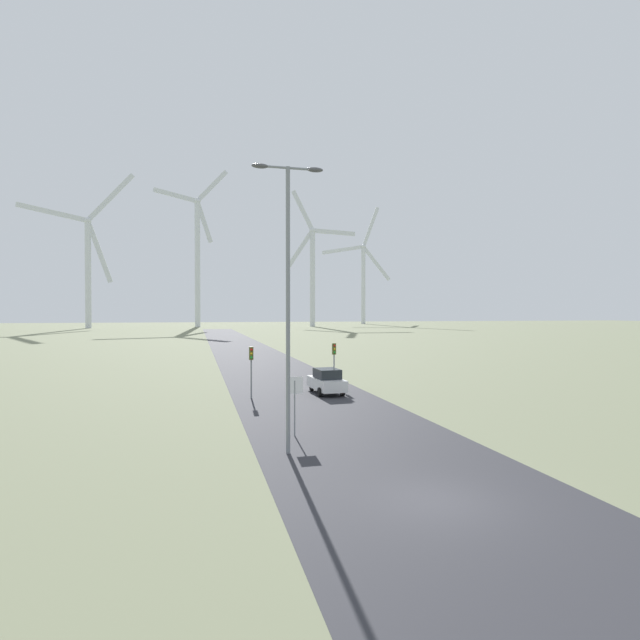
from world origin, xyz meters
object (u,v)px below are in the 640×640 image
wind_turbine_center (197,251)px  wind_turbine_far_right (363,275)px  wind_turbine_left (88,259)px  stop_sign_near (295,395)px  streetlamp (288,279)px  wind_turbine_right (313,267)px  traffic_light_post_near_right (334,355)px  traffic_light_post_near_left (251,360)px  car_approaching (327,381)px

wind_turbine_center → wind_turbine_far_right: (84.72, 36.75, -5.22)m
wind_turbine_left → stop_sign_near: bearing=-76.3°
stop_sign_near → wind_turbine_left: 187.28m
wind_turbine_far_right → streetlamp: bearing=-109.7°
streetlamp → wind_turbine_far_right: wind_turbine_far_right is taller
wind_turbine_right → traffic_light_post_near_right: bearing=-102.6°
streetlamp → traffic_light_post_near_left: 14.64m
traffic_light_post_near_right → car_approaching: size_ratio=0.82×
streetlamp → wind_turbine_center: size_ratio=0.18×
wind_turbine_left → traffic_light_post_near_left: bearing=-75.7°
traffic_light_post_near_left → wind_turbine_far_right: 230.43m
stop_sign_near → traffic_light_post_near_left: bearing=94.5°
car_approaching → wind_turbine_left: wind_turbine_left is taller
stop_sign_near → car_approaching: stop_sign_near is taller
wind_turbine_left → wind_turbine_right: bearing=1.7°
wind_turbine_far_right → wind_turbine_left: bearing=-160.3°
car_approaching → wind_turbine_center: 179.57m
wind_turbine_center → wind_turbine_left: bearing=-168.7°
wind_turbine_center → stop_sign_near: bearing=-88.8°
traffic_light_post_near_left → car_approaching: 5.83m
wind_turbine_center → car_approaching: bearing=-87.3°
wind_turbine_center → wind_turbine_right: bearing=-6.5°
traffic_light_post_near_right → wind_turbine_center: (-9.95, 173.49, 28.58)m
streetlamp → wind_turbine_left: bearing=103.2°
stop_sign_near → traffic_light_post_near_left: (-0.88, 11.05, 0.62)m
stop_sign_near → traffic_light_post_near_left: size_ratio=0.80×
car_approaching → streetlamp: bearing=-110.8°
car_approaching → wind_turbine_left: size_ratio=0.07×
wind_turbine_center → wind_turbine_right: wind_turbine_center is taller
stop_sign_near → car_approaching: (4.67, 11.65, -1.07)m
traffic_light_post_near_left → wind_turbine_center: bearing=90.9°
traffic_light_post_near_left → traffic_light_post_near_right: bearing=29.2°
streetlamp → traffic_light_post_near_right: (6.98, 17.78, -4.79)m
wind_turbine_center → wind_turbine_right: size_ratio=1.13×
traffic_light_post_near_left → traffic_light_post_near_right: 8.05m
wind_turbine_right → wind_turbine_far_right: bearing=48.5°
wind_turbine_right → wind_turbine_far_right: 56.26m
stop_sign_near → streetlamp: bearing=-106.4°
stop_sign_near → car_approaching: size_ratio=0.67×
car_approaching → wind_turbine_right: bearing=77.2°
streetlamp → traffic_light_post_near_left: streetlamp is taller
stop_sign_near → wind_turbine_right: bearing=76.6°
traffic_light_post_near_left → streetlamp: bearing=-89.8°
streetlamp → traffic_light_post_near_right: size_ratio=3.48×
wind_turbine_left → wind_turbine_right: size_ratio=1.03×
stop_sign_near → wind_turbine_right: (43.66, 183.06, 23.50)m
streetlamp → traffic_light_post_near_right: 19.70m
traffic_light_post_near_left → car_approaching: size_ratio=0.84×
stop_sign_near → wind_turbine_center: bearing=91.2°
streetlamp → wind_turbine_left: (-43.12, 183.24, 18.94)m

